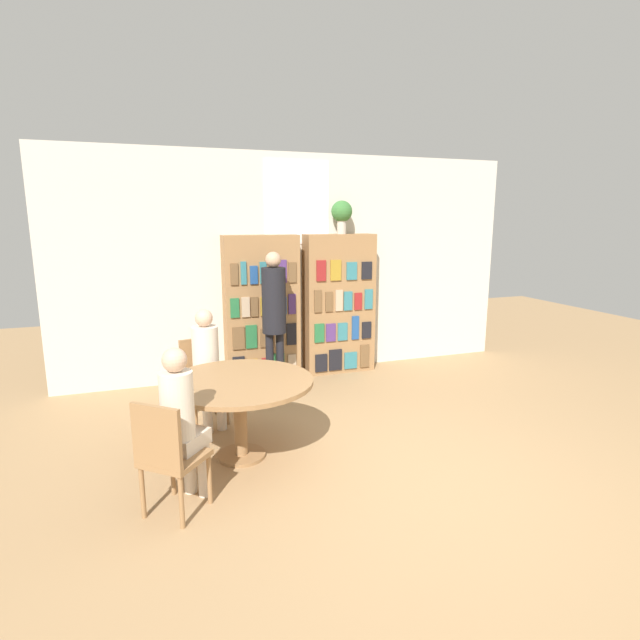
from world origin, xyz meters
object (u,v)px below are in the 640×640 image
object	(u,v)px
seated_reader_left	(207,361)
reading_table	(239,391)
bookshelf_right	(339,304)
librarian_standing	(274,307)
bookshelf_left	(262,309)
seated_reader_right	(182,417)
chair_left_side	(202,376)
flower_vase	(342,213)
chair_near_camera	(167,453)

from	to	relation	value
seated_reader_left	reading_table	bearing A→B (deg)	90.00
bookshelf_right	librarian_standing	size ratio (longest dim) A/B	1.11
bookshelf_left	bookshelf_right	bearing A→B (deg)	0.01
seated_reader_right	librarian_standing	xyz separation A→B (m)	(1.29, 2.29, 0.37)
bookshelf_right	chair_left_side	size ratio (longest dim) A/B	2.17
bookshelf_right	librarian_standing	bearing A→B (deg)	-154.75
bookshelf_left	reading_table	bearing A→B (deg)	-108.18
seated_reader_left	chair_left_side	bearing A→B (deg)	-90.00
seated_reader_right	flower_vase	bearing A→B (deg)	90.78
seated_reader_right	librarian_standing	size ratio (longest dim) A/B	0.71
bookshelf_left	flower_vase	world-z (taller)	flower_vase
flower_vase	seated_reader_right	bearing A→B (deg)	-130.56
chair_left_side	librarian_standing	bearing A→B (deg)	-157.06
bookshelf_right	reading_table	world-z (taller)	bookshelf_right
reading_table	seated_reader_right	world-z (taller)	seated_reader_right
bookshelf_right	seated_reader_left	bearing A→B (deg)	-145.50
seated_reader_right	chair_left_side	bearing A→B (deg)	119.95
bookshelf_left	seated_reader_right	world-z (taller)	bookshelf_left
bookshelf_left	flower_vase	size ratio (longest dim) A/B	4.33
bookshelf_right	reading_table	bearing A→B (deg)	-129.91
seated_reader_right	librarian_standing	distance (m)	2.65
seated_reader_left	bookshelf_right	bearing A→B (deg)	-158.16
reading_table	seated_reader_left	size ratio (longest dim) A/B	1.07
flower_vase	reading_table	distance (m)	3.27
chair_left_side	seated_reader_left	distance (m)	0.27
chair_left_side	seated_reader_left	bearing A→B (deg)	90.00
flower_vase	seated_reader_left	distance (m)	2.88
librarian_standing	flower_vase	bearing A→B (deg)	24.80
chair_near_camera	chair_left_side	bearing A→B (deg)	117.00
reading_table	seated_reader_left	xyz separation A→B (m)	(-0.18, 0.80, 0.07)
flower_vase	chair_left_side	distance (m)	2.95
bookshelf_left	seated_reader_left	bearing A→B (deg)	-123.05
chair_near_camera	seated_reader_right	size ratio (longest dim) A/B	0.72
chair_left_side	reading_table	bearing A→B (deg)	90.00
bookshelf_right	seated_reader_right	distance (m)	3.66
bookshelf_right	librarian_standing	world-z (taller)	bookshelf_right
chair_left_side	librarian_standing	size ratio (longest dim) A/B	0.51
bookshelf_right	librarian_standing	xyz separation A→B (m)	(-1.06, -0.50, 0.11)
bookshelf_left	seated_reader_right	size ratio (longest dim) A/B	1.56
chair_near_camera	seated_reader_left	distance (m)	1.64
bookshelf_left	chair_left_side	bearing A→B (deg)	-127.90
bookshelf_left	chair_near_camera	bearing A→B (deg)	-115.17
bookshelf_right	chair_near_camera	distance (m)	3.86
bookshelf_left	chair_left_side	distance (m)	1.59
chair_near_camera	seated_reader_left	xyz separation A→B (m)	(0.48, 1.55, 0.21)
flower_vase	librarian_standing	size ratio (longest dim) A/B	0.26
reading_table	bookshelf_right	bearing A→B (deg)	50.09
reading_table	librarian_standing	size ratio (longest dim) A/B	0.76
seated_reader_left	librarian_standing	distance (m)	1.33
bookshelf_right	seated_reader_left	distance (m)	2.44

